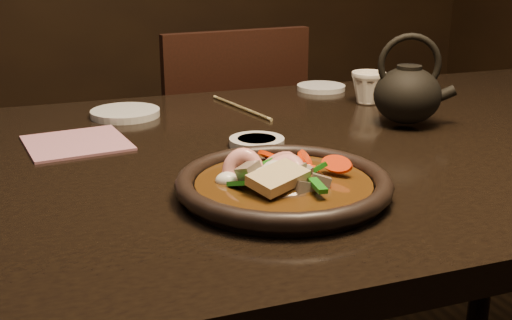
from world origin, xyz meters
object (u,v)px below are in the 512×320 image
object	(u,v)px
table	(309,187)
chair	(222,168)
teapot	(408,92)
plate	(284,185)
tea_cup	(368,86)

from	to	relation	value
table	chair	distance (m)	0.74
teapot	table	bearing A→B (deg)	-143.90
plate	tea_cup	bearing A→B (deg)	49.39
table	chair	size ratio (longest dim) A/B	1.84
chair	plate	xyz separation A→B (m)	(-0.19, -0.90, 0.29)
plate	tea_cup	world-z (taller)	tea_cup
chair	plate	bearing A→B (deg)	73.00
plate	teapot	size ratio (longest dim) A/B	1.74
plate	teapot	bearing A→B (deg)	35.82
plate	chair	bearing A→B (deg)	78.17
table	teapot	size ratio (longest dim) A/B	9.76
plate	teapot	xyz separation A→B (m)	(0.35, 0.25, 0.05)
tea_cup	teapot	bearing A→B (deg)	-96.58
teapot	plate	bearing A→B (deg)	-121.39
tea_cup	chair	bearing A→B (deg)	110.35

